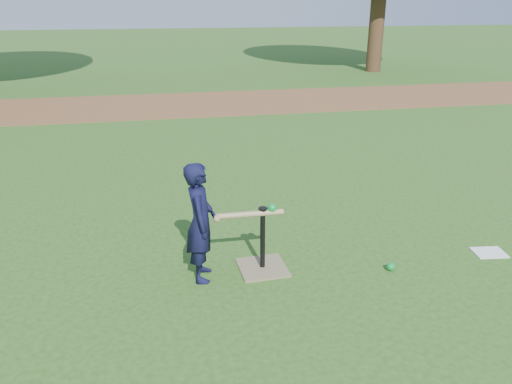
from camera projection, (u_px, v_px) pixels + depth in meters
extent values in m
plane|color=#285116|center=(263.00, 248.00, 5.00)|extent=(80.00, 80.00, 0.00)
cube|color=brown|center=(196.00, 104.00, 11.85)|extent=(24.00, 3.00, 0.01)
imported|color=black|center=(200.00, 222.00, 4.30)|extent=(0.30, 0.42, 1.08)
sphere|color=#0C8C34|center=(391.00, 267.00, 4.59)|extent=(0.08, 0.08, 0.08)
cube|color=white|center=(489.00, 253.00, 4.91)|extent=(0.33, 0.27, 0.01)
cube|color=#7F7250|center=(262.00, 268.00, 4.63)|extent=(0.45, 0.45, 0.02)
cylinder|color=black|center=(263.00, 240.00, 4.52)|extent=(0.05, 0.05, 0.55)
cylinder|color=black|center=(263.00, 211.00, 4.42)|extent=(0.08, 0.08, 0.06)
cylinder|color=tan|center=(250.00, 214.00, 4.38)|extent=(0.60, 0.06, 0.05)
sphere|color=tan|center=(217.00, 219.00, 4.29)|extent=(0.06, 0.06, 0.06)
sphere|color=#0C8C34|center=(272.00, 208.00, 4.41)|extent=(0.08, 0.08, 0.08)
cylinder|color=#382316|center=(377.00, 19.00, 16.56)|extent=(0.50, 0.50, 3.42)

